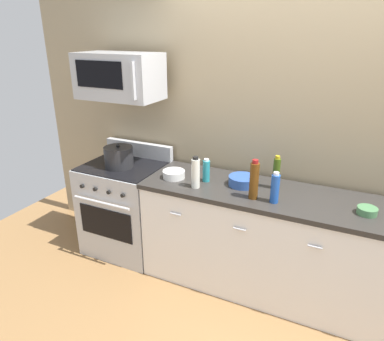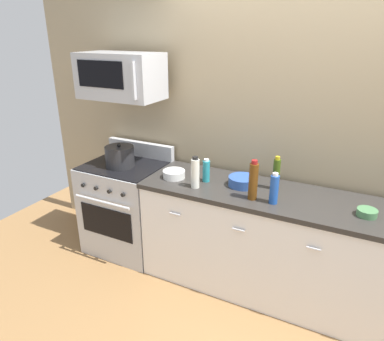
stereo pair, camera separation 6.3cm
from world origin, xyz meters
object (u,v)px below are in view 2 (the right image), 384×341
microwave (121,76)px  bowl_blue_mixing (243,181)px  bottle_wine_amber (253,181)px  stockpot (120,156)px  bottle_dish_soap (206,171)px  bottle_vinegar_white (195,173)px  range_oven (127,206)px  bottle_olive_oil (276,174)px  bowl_green_glaze (367,212)px  bottle_soda_blue (274,189)px  bowl_white_ceramic (174,174)px

microwave → bowl_blue_mixing: (1.19, -0.00, -0.79)m
bottle_wine_amber → stockpot: bottle_wine_amber is taller
bottle_dish_soap → bowl_blue_mixing: bearing=9.6°
bottle_wine_amber → bottle_vinegar_white: 0.49m
range_oven → bottle_wine_amber: 1.47m
microwave → stockpot: microwave is taller
bottle_olive_oil → bowl_green_glaze: bottle_olive_oil is taller
bottle_vinegar_white → bowl_green_glaze: bottle_vinegar_white is taller
bottle_wine_amber → bowl_blue_mixing: bottle_wine_amber is taller
bottle_wine_amber → bowl_green_glaze: (0.80, 0.10, -0.12)m
microwave → bottle_soda_blue: 1.67m
bowl_green_glaze → bowl_blue_mixing: size_ratio=0.58×
bowl_green_glaze → bowl_blue_mixing: 0.96m
bottle_olive_oil → bottle_soda_blue: bearing=-78.6°
bottle_wine_amber → stockpot: size_ratio=1.17×
bottle_wine_amber → bowl_white_ceramic: (-0.74, 0.10, -0.11)m
bottle_wine_amber → bowl_blue_mixing: size_ratio=1.34×
stockpot → bottle_soda_blue: bearing=-4.0°
range_oven → bottle_vinegar_white: bearing=-10.9°
bowl_green_glaze → bowl_white_ceramic: size_ratio=0.71×
range_oven → bowl_blue_mixing: bearing=2.1°
bottle_dish_soap → stockpot: stockpot is taller
microwave → bottle_olive_oil: (1.45, 0.06, -0.70)m
bottle_vinegar_white → stockpot: size_ratio=0.99×
microwave → bottle_dish_soap: size_ratio=3.67×
range_oven → microwave: 1.28m
bottle_wine_amber → bowl_green_glaze: bottle_wine_amber is taller
bowl_blue_mixing → bottle_wine_amber: bearing=-53.7°
microwave → bottle_dish_soap: 1.14m
bottle_olive_oil → bottle_wine_amber: 0.28m
bottle_soda_blue → range_oven: bearing=173.9°
range_oven → bowl_green_glaze: size_ratio=7.77×
bowl_blue_mixing → stockpot: stockpot is taller
bottle_olive_oil → bottle_vinegar_white: bottle_olive_oil is taller
bottle_olive_oil → bottle_soda_blue: 0.27m
stockpot → bottle_vinegar_white: bearing=-7.4°
bottle_wine_amber → bottle_vinegar_white: size_ratio=1.18×
bottle_dish_soap → bottle_wine_amber: (0.46, -0.15, 0.05)m
bottle_vinegar_white → stockpot: 0.86m
microwave → bottle_soda_blue: size_ratio=3.06×
range_oven → bowl_blue_mixing: (1.19, 0.04, 0.49)m
range_oven → bowl_blue_mixing: size_ratio=4.54×
microwave → bowl_white_ceramic: (0.59, -0.11, -0.79)m
bowl_blue_mixing → bottle_soda_blue: bearing=-33.0°
bottle_soda_blue → bottle_olive_oil: bearing=101.4°
bottle_olive_oil → bottle_soda_blue: (0.05, -0.26, -0.02)m
microwave → range_oven: bearing=-90.3°
bottle_dish_soap → bottle_soda_blue: size_ratio=0.83×
bottle_dish_soap → microwave: bearing=176.5°
bottle_wine_amber → bottle_dish_soap: bearing=161.8°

